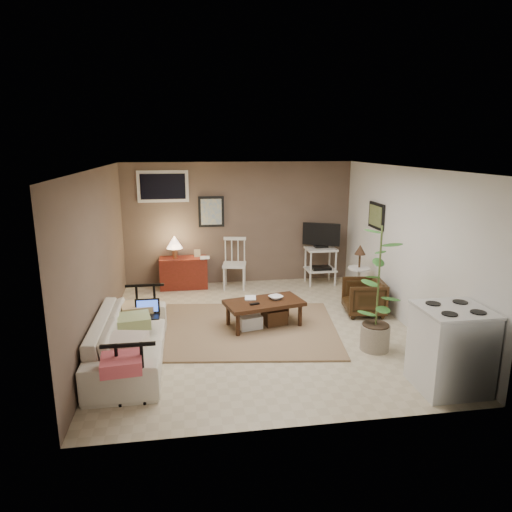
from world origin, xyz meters
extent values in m
plane|color=#C1B293|center=(0.00, 0.00, 0.00)|extent=(5.00, 5.00, 0.00)
cube|color=black|center=(-0.55, 2.48, 1.45)|extent=(0.50, 0.03, 0.60)
cube|color=black|center=(2.23, 1.05, 1.52)|extent=(0.03, 0.60, 0.45)
cube|color=silver|center=(-1.45, 2.48, 1.95)|extent=(0.96, 0.03, 0.60)
cube|color=#856D4D|center=(-0.21, 0.00, 0.01)|extent=(2.99, 2.52, 0.03)
cube|color=#391D0F|center=(0.09, 0.07, 0.39)|extent=(1.26, 0.84, 0.06)
cylinder|color=#391D0F|center=(-0.35, -0.26, 0.18)|extent=(0.06, 0.06, 0.37)
cylinder|color=#391D0F|center=(0.62, -0.03, 0.18)|extent=(0.06, 0.06, 0.37)
cylinder|color=#391D0F|center=(-0.45, 0.17, 0.18)|extent=(0.06, 0.06, 0.37)
cylinder|color=#391D0F|center=(0.52, 0.40, 0.18)|extent=(0.06, 0.06, 0.37)
cube|color=black|center=(-0.08, -0.07, 0.43)|extent=(0.15, 0.08, 0.02)
cube|color=#4F2F1C|center=(0.26, 0.11, 0.14)|extent=(0.39, 0.36, 0.25)
cube|color=silver|center=(-0.15, 0.02, 0.12)|extent=(0.39, 0.36, 0.21)
imported|color=silver|center=(-1.80, -0.82, 0.42)|extent=(0.62, 2.14, 0.84)
cube|color=black|center=(-1.59, -0.51, 0.48)|extent=(0.33, 0.23, 0.02)
cube|color=black|center=(-1.59, -0.39, 0.59)|extent=(0.33, 0.02, 0.21)
cube|color=blue|center=(-1.59, -0.40, 0.59)|extent=(0.28, 0.00, 0.16)
cube|color=maroon|center=(-1.12, 2.25, 0.30)|extent=(0.91, 0.40, 0.60)
cylinder|color=#B57245|center=(-1.27, 2.21, 0.70)|extent=(0.10, 0.10, 0.20)
cone|color=beige|center=(-1.27, 2.21, 0.93)|extent=(0.30, 0.30, 0.24)
cube|color=tan|center=(-0.85, 2.27, 0.67)|extent=(0.12, 0.02, 0.15)
cube|color=silver|center=(-0.15, 2.11, 0.46)|extent=(0.51, 0.51, 0.04)
cylinder|color=silver|center=(-0.37, 1.96, 0.22)|extent=(0.04, 0.04, 0.44)
cylinder|color=silver|center=(0.00, 1.90, 0.22)|extent=(0.04, 0.04, 0.44)
cylinder|color=silver|center=(-0.30, 2.33, 0.22)|extent=(0.04, 0.04, 0.44)
cylinder|color=silver|center=(0.07, 2.26, 0.22)|extent=(0.04, 0.04, 0.44)
cube|color=silver|center=(-0.11, 2.31, 0.94)|extent=(0.44, 0.12, 0.06)
cube|color=silver|center=(1.58, 2.12, 0.71)|extent=(0.58, 0.47, 0.04)
cube|color=silver|center=(1.58, 2.12, 0.29)|extent=(0.58, 0.47, 0.03)
cylinder|color=silver|center=(1.32, 1.92, 0.37)|extent=(0.04, 0.04, 0.74)
cylinder|color=silver|center=(1.83, 1.92, 0.37)|extent=(0.04, 0.04, 0.74)
cylinder|color=silver|center=(1.32, 2.32, 0.37)|extent=(0.04, 0.04, 0.74)
cylinder|color=silver|center=(1.83, 2.32, 0.37)|extent=(0.04, 0.04, 0.74)
cube|color=black|center=(1.58, 2.12, 0.77)|extent=(0.26, 0.15, 0.03)
cube|color=black|center=(1.58, 2.12, 1.01)|extent=(0.68, 0.37, 0.44)
cube|color=#ECB25C|center=(1.58, 2.12, 1.01)|extent=(0.57, 0.28, 0.36)
cube|color=black|center=(1.58, 2.07, 0.32)|extent=(0.37, 0.26, 0.11)
cylinder|color=silver|center=(1.94, 0.98, 0.01)|extent=(0.27, 0.27, 0.03)
cylinder|color=silver|center=(1.94, 0.98, 0.31)|extent=(0.05, 0.05, 0.58)
cylinder|color=silver|center=(1.94, 0.98, 0.61)|extent=(0.39, 0.39, 0.03)
cylinder|color=#301C0D|center=(1.94, 0.98, 0.75)|extent=(0.03, 0.03, 0.25)
cone|color=#3A2517|center=(1.94, 0.98, 0.94)|extent=(0.19, 0.19, 0.17)
imported|color=#301C0D|center=(1.80, 0.36, 0.32)|extent=(0.65, 0.69, 0.63)
cylinder|color=#A0947E|center=(1.44, -0.94, 0.17)|extent=(0.39, 0.39, 0.35)
cylinder|color=#4C602D|center=(1.44, -0.94, 1.03)|extent=(0.03, 0.03, 1.36)
cube|color=silver|center=(1.86, -2.03, 0.47)|extent=(0.73, 0.68, 0.93)
cube|color=silver|center=(1.86, -2.03, 0.95)|extent=(0.75, 0.70, 0.03)
cylinder|color=black|center=(1.69, -2.20, 0.97)|extent=(0.17, 0.17, 0.01)
cylinder|color=black|center=(2.02, -2.20, 0.97)|extent=(0.17, 0.17, 0.01)
cylinder|color=black|center=(1.69, -1.86, 0.97)|extent=(0.17, 0.17, 0.01)
cylinder|color=black|center=(2.02, -1.86, 0.97)|extent=(0.17, 0.17, 0.01)
imported|color=#391D0F|center=(0.28, 0.14, 0.52)|extent=(0.21, 0.13, 0.21)
imported|color=#391D0F|center=(-0.19, 0.23, 0.53)|extent=(0.17, 0.04, 0.23)
imported|color=#391D0F|center=(-0.80, 2.14, 0.72)|extent=(0.18, 0.03, 0.24)
camera|label=1|loc=(-1.03, -6.37, 2.71)|focal=32.00mm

